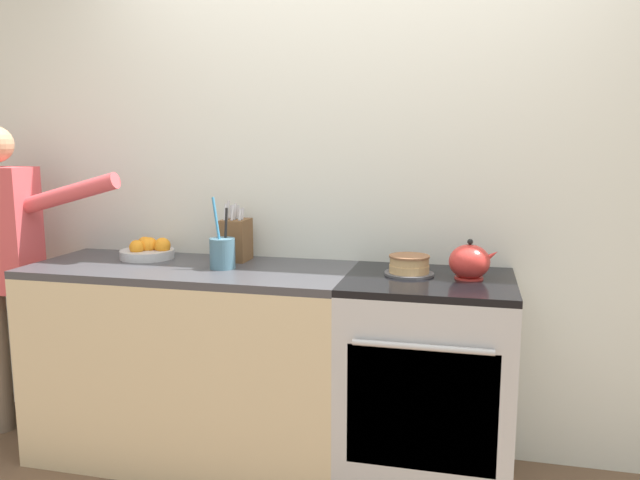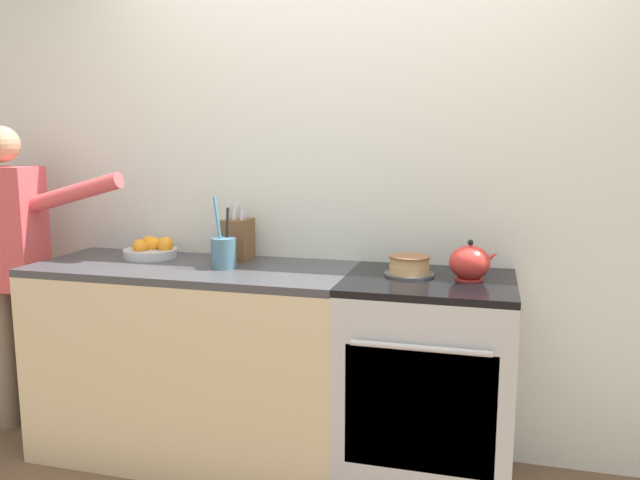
{
  "view_description": "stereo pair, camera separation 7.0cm",
  "coord_description": "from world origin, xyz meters",
  "px_view_note": "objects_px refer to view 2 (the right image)",
  "views": [
    {
      "loc": [
        0.53,
        -2.29,
        1.5
      ],
      "look_at": [
        -0.09,
        0.27,
        1.08
      ],
      "focal_mm": 35.0,
      "sensor_mm": 36.0,
      "label": 1
    },
    {
      "loc": [
        0.6,
        -2.28,
        1.5
      ],
      "look_at": [
        -0.09,
        0.27,
        1.08
      ],
      "focal_mm": 35.0,
      "sensor_mm": 36.0,
      "label": 2
    }
  ],
  "objects_px": {
    "fruit_bowl": "(151,249)",
    "person_baker": "(11,253)",
    "layer_cake": "(409,266)",
    "knife_block": "(238,239)",
    "utensil_crock": "(224,252)",
    "stove_range": "(426,384)",
    "tea_kettle": "(470,263)"
  },
  "relations": [
    {
      "from": "knife_block",
      "to": "fruit_bowl",
      "type": "distance_m",
      "value": 0.45
    },
    {
      "from": "tea_kettle",
      "to": "person_baker",
      "type": "bearing_deg",
      "value": -179.32
    },
    {
      "from": "knife_block",
      "to": "utensil_crock",
      "type": "xyz_separation_m",
      "value": [
        0.01,
        -0.19,
        -0.03
      ]
    },
    {
      "from": "utensil_crock",
      "to": "fruit_bowl",
      "type": "xyz_separation_m",
      "value": [
        -0.45,
        0.14,
        -0.03
      ]
    },
    {
      "from": "person_baker",
      "to": "utensil_crock",
      "type": "bearing_deg",
      "value": -9.24
    },
    {
      "from": "tea_kettle",
      "to": "utensil_crock",
      "type": "xyz_separation_m",
      "value": [
        -1.09,
        -0.05,
        0.0
      ]
    },
    {
      "from": "stove_range",
      "to": "layer_cake",
      "type": "height_order",
      "value": "layer_cake"
    },
    {
      "from": "stove_range",
      "to": "layer_cake",
      "type": "distance_m",
      "value": 0.51
    },
    {
      "from": "utensil_crock",
      "to": "person_baker",
      "type": "bearing_deg",
      "value": 178.96
    },
    {
      "from": "fruit_bowl",
      "to": "utensil_crock",
      "type": "bearing_deg",
      "value": -17.77
    },
    {
      "from": "layer_cake",
      "to": "knife_block",
      "type": "distance_m",
      "value": 0.86
    },
    {
      "from": "stove_range",
      "to": "person_baker",
      "type": "xyz_separation_m",
      "value": [
        -2.1,
        0.01,
        0.47
      ]
    },
    {
      "from": "utensil_crock",
      "to": "fruit_bowl",
      "type": "bearing_deg",
      "value": 162.23
    },
    {
      "from": "stove_range",
      "to": "utensil_crock",
      "type": "distance_m",
      "value": 1.07
    },
    {
      "from": "knife_block",
      "to": "utensil_crock",
      "type": "relative_size",
      "value": 0.89
    },
    {
      "from": "stove_range",
      "to": "tea_kettle",
      "type": "xyz_separation_m",
      "value": [
        0.16,
        0.03,
        0.54
      ]
    },
    {
      "from": "utensil_crock",
      "to": "fruit_bowl",
      "type": "height_order",
      "value": "utensil_crock"
    },
    {
      "from": "knife_block",
      "to": "person_baker",
      "type": "bearing_deg",
      "value": -171.53
    },
    {
      "from": "stove_range",
      "to": "utensil_crock",
      "type": "relative_size",
      "value": 2.86
    },
    {
      "from": "utensil_crock",
      "to": "person_baker",
      "type": "xyz_separation_m",
      "value": [
        -1.17,
        0.02,
        -0.07
      ]
    },
    {
      "from": "person_baker",
      "to": "knife_block",
      "type": "bearing_deg",
      "value": 0.27
    },
    {
      "from": "fruit_bowl",
      "to": "layer_cake",
      "type": "bearing_deg",
      "value": -3.57
    },
    {
      "from": "layer_cake",
      "to": "knife_block",
      "type": "relative_size",
      "value": 0.74
    },
    {
      "from": "fruit_bowl",
      "to": "person_baker",
      "type": "xyz_separation_m",
      "value": [
        -0.72,
        -0.12,
        -0.03
      ]
    },
    {
      "from": "stove_range",
      "to": "knife_block",
      "type": "bearing_deg",
      "value": 169.03
    },
    {
      "from": "stove_range",
      "to": "knife_block",
      "type": "xyz_separation_m",
      "value": [
        -0.93,
        0.18,
        0.57
      ]
    },
    {
      "from": "knife_block",
      "to": "layer_cake",
      "type": "bearing_deg",
      "value": -8.76
    },
    {
      "from": "stove_range",
      "to": "tea_kettle",
      "type": "bearing_deg",
      "value": 11.94
    },
    {
      "from": "utensil_crock",
      "to": "stove_range",
      "type": "bearing_deg",
      "value": 0.85
    },
    {
      "from": "knife_block",
      "to": "utensil_crock",
      "type": "distance_m",
      "value": 0.2
    },
    {
      "from": "stove_range",
      "to": "tea_kettle",
      "type": "distance_m",
      "value": 0.56
    },
    {
      "from": "person_baker",
      "to": "stove_range",
      "type": "bearing_deg",
      "value": -8.41
    }
  ]
}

